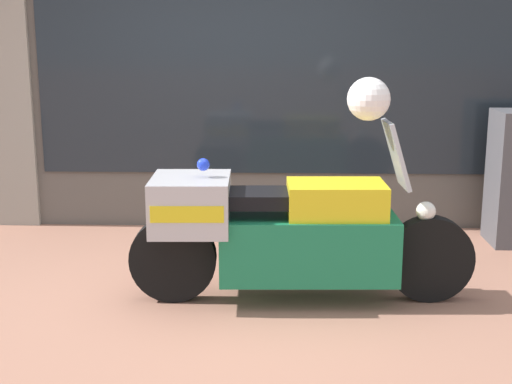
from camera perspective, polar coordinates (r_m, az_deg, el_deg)
ground_plane at (r=5.45m, az=-2.46°, el=-7.77°), size 60.00×60.00×0.00m
shop_building at (r=7.14m, az=-4.33°, el=11.24°), size 5.59×0.55×3.44m
window_display at (r=7.26m, az=1.21°, el=1.52°), size 4.35×0.30×2.12m
paramedic_motorcycle at (r=5.09m, az=2.12°, el=-3.07°), size 2.47×0.64×1.31m
white_helmet at (r=4.97m, az=9.00°, el=7.36°), size 0.30×0.30×0.30m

